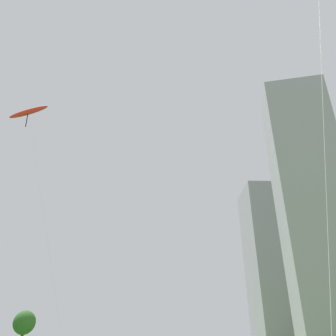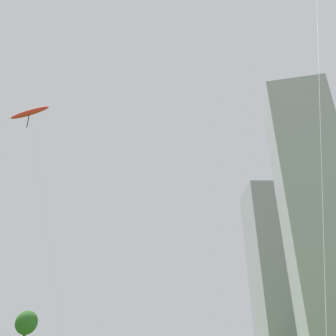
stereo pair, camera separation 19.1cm
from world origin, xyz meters
TOP-DOWN VIEW (x-y plane):
  - kite_flying_2 at (-18.15, 23.11)m, footprint 12.39×2.62m
  - park_tree_1 at (-20.90, 36.04)m, footprint 2.82×2.82m
  - distant_highrise_0 at (34.35, 94.15)m, footprint 20.31×23.29m
  - distant_highrise_1 at (27.14, 138.69)m, footprint 22.09×24.63m

SIDE VIEW (x-z plane):
  - park_tree_1 at x=-20.90m, z-range 1.35..7.09m
  - kite_flying_2 at x=-18.15m, z-range 13.46..42.91m
  - distant_highrise_1 at x=27.14m, z-range 0.00..63.84m
  - distant_highrise_0 at x=34.35m, z-range 0.00..80.76m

